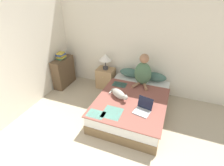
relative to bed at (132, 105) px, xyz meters
The scene contains 12 objects.
wall_back 1.51m from the bed, 98.78° to the left, with size 5.27×0.05×2.55m.
wall_side 2.68m from the bed, 160.74° to the right, with size 0.05×4.70×2.55m.
bed is the anchor object (origin of this frame).
pillow_near 0.97m from the bed, 110.24° to the left, with size 0.55×0.23×0.22m.
pillow_far 0.97m from the bed, 69.66° to the left, with size 0.55×0.23×0.22m.
person_sitting 0.80m from the bed, 84.22° to the left, with size 0.40×0.39×0.77m.
cat_tabby 0.44m from the bed, 151.22° to the right, with size 0.48×0.42×0.18m.
laptop_open 0.58m from the bed, 53.25° to the right, with size 0.35×0.35×0.25m.
nightstand 1.28m from the bed, 140.96° to the left, with size 0.47×0.38×0.55m.
table_lamp 1.44m from the bed, 140.81° to the left, with size 0.34×0.34×0.43m.
bookshelf 2.20m from the bed, 166.84° to the left, with size 0.27×0.72×0.80m.
book_stack_top 2.29m from the bed, 166.87° to the left, with size 0.19×0.25×0.18m.
Camera 1 is at (0.86, -0.40, 2.63)m, focal length 28.00 mm.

